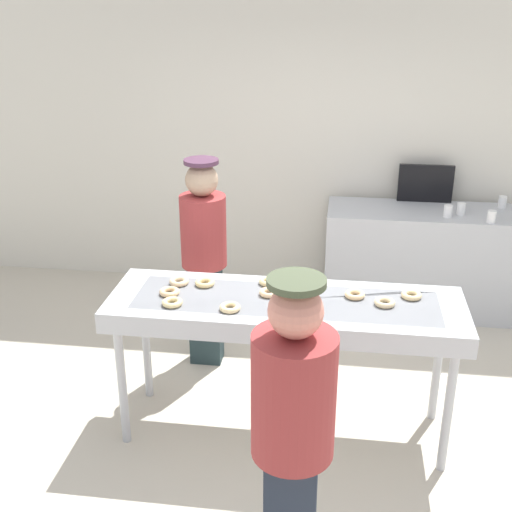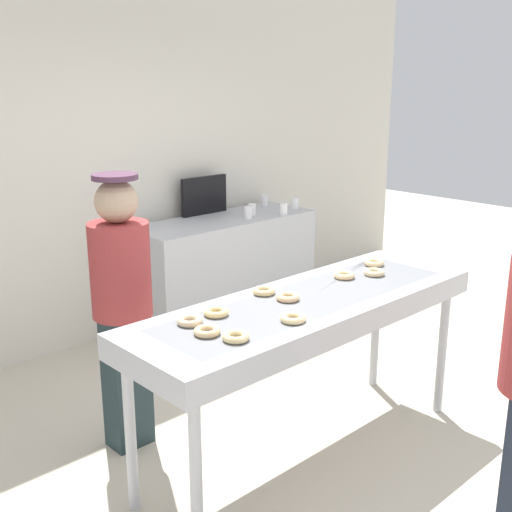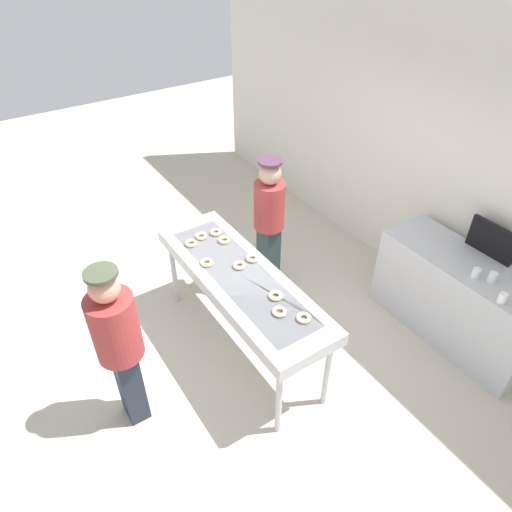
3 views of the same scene
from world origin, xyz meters
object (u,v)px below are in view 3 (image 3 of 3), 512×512
(fryer_conveyor, at_px, (241,281))
(plain_donut_0, at_px, (279,312))
(plain_donut_1, at_px, (224,240))
(menu_display, at_px, (492,240))
(plain_donut_5, at_px, (252,258))
(plain_donut_3, at_px, (304,318))
(plain_donut_2, at_px, (239,265))
(paper_cup_0, at_px, (502,298))
(paper_cup_3, at_px, (476,273))
(plain_donut_6, at_px, (207,263))
(plain_donut_9, at_px, (276,296))
(paper_cup_2, at_px, (492,277))
(plain_donut_4, at_px, (216,232))
(plain_donut_8, at_px, (191,243))
(customer_waiting, at_px, (118,340))
(prep_counter, at_px, (457,299))
(worker_baker, at_px, (269,218))
(plain_donut_7, at_px, (201,236))

(fryer_conveyor, xyz_separation_m, plain_donut_0, (0.60, 0.01, 0.09))
(plain_donut_1, relative_size, menu_display, 0.26)
(plain_donut_5, bearing_deg, plain_donut_3, -5.12)
(plain_donut_1, bearing_deg, plain_donut_2, -11.57)
(plain_donut_3, distance_m, menu_display, 2.10)
(paper_cup_0, bearing_deg, paper_cup_3, 163.54)
(plain_donut_6, bearing_deg, paper_cup_3, 52.52)
(plain_donut_3, relative_size, paper_cup_0, 1.23)
(plain_donut_9, xyz_separation_m, paper_cup_2, (0.90, 1.79, 0.01))
(plain_donut_2, relative_size, plain_donut_3, 1.00)
(paper_cup_2, height_order, paper_cup_3, same)
(plain_donut_4, height_order, plain_donut_9, same)
(plain_donut_1, relative_size, plain_donut_4, 1.00)
(fryer_conveyor, distance_m, plain_donut_8, 0.70)
(fryer_conveyor, relative_size, customer_waiting, 1.32)
(plain_donut_2, bearing_deg, plain_donut_5, 98.22)
(plain_donut_5, distance_m, menu_display, 2.33)
(plain_donut_1, height_order, customer_waiting, customer_waiting)
(customer_waiting, bearing_deg, plain_donut_1, 128.97)
(fryer_conveyor, distance_m, plain_donut_3, 0.79)
(plain_donut_0, relative_size, plain_donut_2, 1.00)
(plain_donut_2, relative_size, customer_waiting, 0.08)
(plain_donut_1, relative_size, prep_counter, 0.07)
(plain_donut_3, distance_m, worker_baker, 1.60)
(plain_donut_2, relative_size, plain_donut_9, 1.00)
(plain_donut_6, height_order, paper_cup_0, paper_cup_0)
(fryer_conveyor, distance_m, customer_waiting, 1.24)
(worker_baker, relative_size, customer_waiting, 0.97)
(plain_donut_4, relative_size, paper_cup_3, 1.23)
(plain_donut_2, height_order, plain_donut_3, same)
(plain_donut_2, height_order, worker_baker, worker_baker)
(plain_donut_2, xyz_separation_m, paper_cup_3, (1.32, 1.75, 0.01))
(plain_donut_0, distance_m, worker_baker, 1.51)
(plain_donut_1, height_order, plain_donut_9, same)
(menu_display, bearing_deg, plain_donut_6, -119.69)
(plain_donut_8, bearing_deg, plain_donut_0, 7.70)
(plain_donut_7, distance_m, plain_donut_8, 0.15)
(paper_cup_0, xyz_separation_m, paper_cup_3, (-0.34, 0.10, 0.00))
(fryer_conveyor, distance_m, worker_baker, 1.06)
(plain_donut_9, xyz_separation_m, paper_cup_0, (1.12, 1.61, 0.01))
(plain_donut_7, xyz_separation_m, menu_display, (1.78, 2.24, 0.13))
(plain_donut_6, distance_m, worker_baker, 1.05)
(prep_counter, xyz_separation_m, menu_display, (0.00, 0.26, 0.64))
(plain_donut_3, bearing_deg, menu_display, 82.38)
(paper_cup_2, bearing_deg, plain_donut_9, -116.81)
(fryer_conveyor, distance_m, plain_donut_4, 0.73)
(menu_display, bearing_deg, plain_donut_2, -118.20)
(plain_donut_7, xyz_separation_m, paper_cup_0, (2.28, 1.73, 0.01))
(worker_baker, distance_m, customer_waiting, 2.20)
(plain_donut_9, distance_m, paper_cup_2, 2.00)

